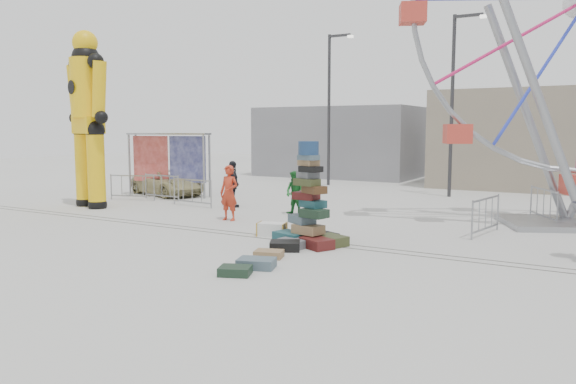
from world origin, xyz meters
The scene contains 26 objects.
ground centered at (0.00, 0.00, 0.00)m, with size 90.00×90.00×0.00m, color #9E9E99.
track_line_near centered at (0.00, 0.60, 0.00)m, with size 40.00×0.04×0.01m, color #47443F.
track_line_far centered at (0.00, 1.00, 0.00)m, with size 40.00×0.04×0.01m, color #47443F.
building_right centered at (7.00, 20.00, 2.50)m, with size 12.00×8.00×5.00m, color gray.
building_left centered at (-6.00, 22.00, 2.20)m, with size 10.00×8.00×4.40m, color gray.
lamp_post_right centered at (3.09, 13.00, 4.48)m, with size 1.41×0.25×8.00m.
lamp_post_left centered at (-3.91, 15.00, 4.48)m, with size 1.41×0.25×8.00m.
suitcase_tower centered at (2.39, 0.55, 0.76)m, with size 2.11×1.74×2.73m.
crash_test_dummy centered at (-8.31, 2.61, 3.67)m, with size 2.77×1.22×6.97m.
banner_scaffold centered at (-8.07, 6.86, 2.15)m, with size 4.00×1.46×2.86m.
steamer_trunk centered at (0.92, 1.06, 0.19)m, with size 0.80×0.46×0.37m, color silver.
row_case_0 centered at (2.02, 1.03, 0.11)m, with size 0.67×0.52×0.22m, color #3C4221.
row_case_1 centered at (2.23, 0.36, 0.09)m, with size 0.75×0.52×0.18m, color slate.
row_case_2 centered at (2.20, -0.43, 0.12)m, with size 0.75×0.60×0.23m, color black.
row_case_3 centered at (2.29, -1.34, 0.09)m, with size 0.66×0.46×0.18m, color #98764D.
row_case_4 centered at (2.57, -2.31, 0.11)m, with size 0.81×0.55×0.22m, color #4D626E.
row_case_5 centered at (2.51, -3.03, 0.09)m, with size 0.65×0.52×0.19m, color #1B3121.
barricade_dummy_a centered at (-8.51, 5.00, 0.55)m, with size 2.00×0.10×1.10m, color gray, non-canonical shape.
barricade_dummy_b centered at (-7.49, 5.71, 0.55)m, with size 2.00×0.10×1.10m, color gray, non-canonical shape.
barricade_dummy_c centered at (-5.02, 4.74, 0.55)m, with size 2.00×0.10×1.10m, color gray, non-canonical shape.
barricade_wheel_front centered at (6.18, 4.26, 0.55)m, with size 2.00×0.10×1.10m, color gray, non-canonical shape.
barricade_wheel_back centered at (7.38, 7.73, 0.55)m, with size 2.00×0.10×1.10m, color gray, non-canonical shape.
pedestrian_red centered at (-1.74, 2.67, 0.92)m, with size 0.67×0.44×1.85m, color #B12E19.
pedestrian_green centered at (-0.45, 4.87, 0.78)m, with size 0.76×0.59×1.56m, color #165920.
pedestrian_black centered at (-3.47, 5.32, 0.91)m, with size 1.06×0.44×1.81m, color black.
parked_suv centered at (-8.47, 7.19, 0.57)m, with size 1.88×4.07×1.13m, color tan.
Camera 1 is at (9.16, -12.44, 3.05)m, focal length 35.00 mm.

